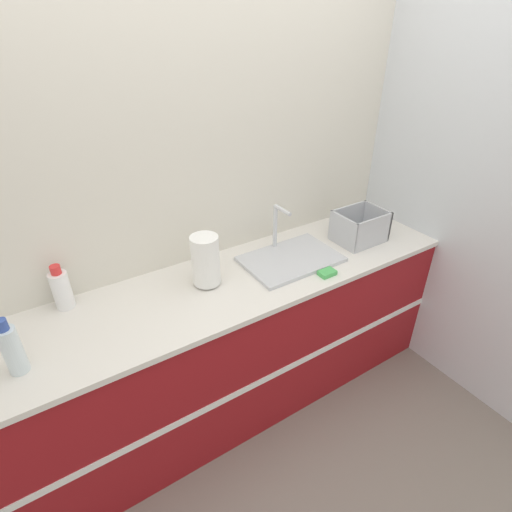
% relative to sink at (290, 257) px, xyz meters
% --- Properties ---
extents(ground_plane, '(12.00, 12.00, 0.00)m').
position_rel_sink_xyz_m(ground_plane, '(-0.41, -0.30, -0.90)').
color(ground_plane, slate).
extents(wall_back, '(4.99, 0.06, 2.60)m').
position_rel_sink_xyz_m(wall_back, '(-0.41, 0.33, 0.40)').
color(wall_back, beige).
rests_on(wall_back, ground_plane).
extents(wall_right, '(0.06, 2.60, 2.60)m').
position_rel_sink_xyz_m(wall_right, '(0.92, 0.00, 0.40)').
color(wall_right, silver).
rests_on(wall_right, ground_plane).
extents(counter_cabinet, '(2.62, 0.62, 0.88)m').
position_rel_sink_xyz_m(counter_cabinet, '(-0.41, 0.00, -0.46)').
color(counter_cabinet, maroon).
rests_on(counter_cabinet, ground_plane).
extents(sink, '(0.53, 0.35, 0.28)m').
position_rel_sink_xyz_m(sink, '(0.00, 0.00, 0.00)').
color(sink, silver).
rests_on(sink, counter_cabinet).
extents(paper_towel_roll, '(0.14, 0.14, 0.27)m').
position_rel_sink_xyz_m(paper_towel_roll, '(-0.49, 0.04, 0.12)').
color(paper_towel_roll, '#4C4C51').
rests_on(paper_towel_roll, counter_cabinet).
extents(dish_rack, '(0.29, 0.22, 0.19)m').
position_rel_sink_xyz_m(dish_rack, '(0.49, -0.04, 0.06)').
color(dish_rack, '#B7BABF').
rests_on(dish_rack, counter_cabinet).
extents(bottle_white_spray, '(0.08, 0.08, 0.22)m').
position_rel_sink_xyz_m(bottle_white_spray, '(-1.13, 0.23, 0.08)').
color(bottle_white_spray, white).
rests_on(bottle_white_spray, counter_cabinet).
extents(bottle_clear, '(0.07, 0.07, 0.25)m').
position_rel_sink_xyz_m(bottle_clear, '(-1.36, -0.09, 0.09)').
color(bottle_clear, silver).
rests_on(bottle_clear, counter_cabinet).
extents(sponge, '(0.09, 0.06, 0.02)m').
position_rel_sink_xyz_m(sponge, '(0.08, -0.22, -0.01)').
color(sponge, '#4CB259').
rests_on(sponge, counter_cabinet).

